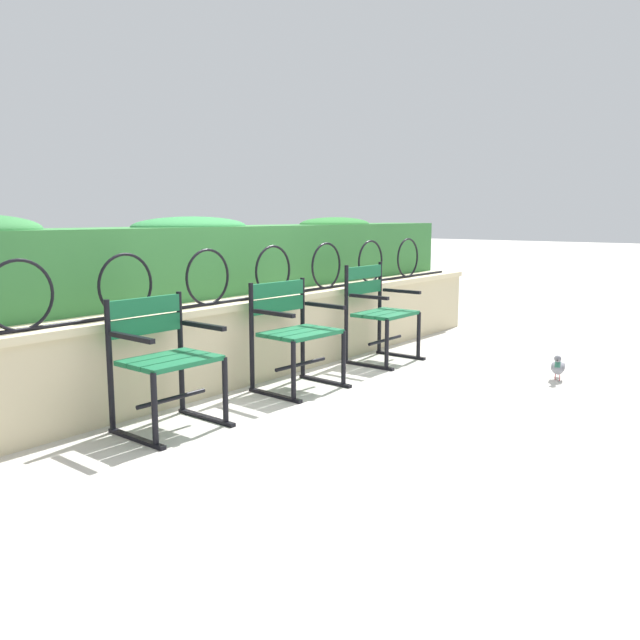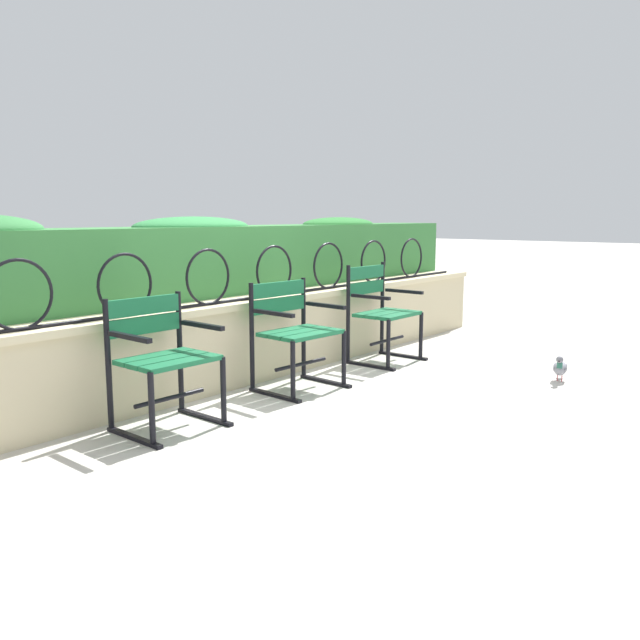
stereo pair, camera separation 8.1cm
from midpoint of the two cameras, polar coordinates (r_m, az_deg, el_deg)
ground_plane at (r=4.95m, az=1.45°, el=-6.42°), size 60.00×60.00×0.00m
stone_wall at (r=5.41m, az=-5.49°, el=-1.51°), size 6.72×0.41×0.66m
iron_arch_fence at (r=5.19m, az=-6.06°, el=3.75°), size 6.19×0.02×0.42m
hedge_row at (r=5.66m, az=-9.28°, el=5.40°), size 6.58×0.61×0.67m
park_chair_left at (r=4.22m, az=-12.97°, el=-3.04°), size 0.59×0.53×0.82m
park_chair_centre at (r=5.04m, az=-1.82°, el=-0.84°), size 0.63×0.55×0.82m
park_chair_right at (r=6.02m, az=5.61°, el=0.85°), size 0.58×0.52×0.88m
pigeon_near_chairs at (r=5.67m, az=20.35°, el=-3.85°), size 0.29×0.14×0.22m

